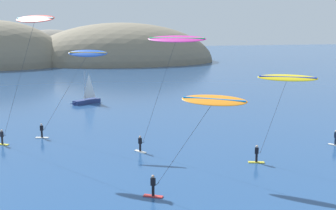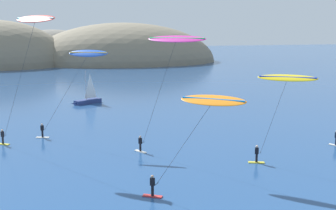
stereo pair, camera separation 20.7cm
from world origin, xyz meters
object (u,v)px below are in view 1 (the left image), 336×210
(kitesurfer_red, at_px, (32,30))
(kitesurfer_yellow, at_px, (284,85))
(kitesurfer_magenta, at_px, (173,48))
(kitesurfer_blue, at_px, (83,62))
(sailboat_near, at_px, (85,100))
(kitesurfer_orange, at_px, (209,108))

(kitesurfer_red, bearing_deg, kitesurfer_yellow, -29.41)
(kitesurfer_magenta, bearing_deg, kitesurfer_blue, 128.57)
(kitesurfer_yellow, relative_size, kitesurfer_magenta, 0.71)
(sailboat_near, height_order, kitesurfer_yellow, kitesurfer_yellow)
(kitesurfer_orange, xyz_separation_m, kitesurfer_magenta, (1.40, 11.75, 3.59))
(kitesurfer_yellow, bearing_deg, kitesurfer_blue, 137.96)
(sailboat_near, xyz_separation_m, kitesurfer_blue, (-2.99, -24.35, 8.25))
(kitesurfer_red, height_order, kitesurfer_yellow, kitesurfer_red)
(kitesurfer_orange, distance_m, kitesurfer_blue, 21.95)
(sailboat_near, relative_size, kitesurfer_orange, 0.71)
(kitesurfer_yellow, bearing_deg, kitesurfer_orange, -147.70)
(kitesurfer_red, bearing_deg, kitesurfer_orange, -58.86)
(kitesurfer_orange, height_order, kitesurfer_red, kitesurfer_red)
(kitesurfer_red, height_order, kitesurfer_blue, kitesurfer_red)
(sailboat_near, height_order, kitesurfer_blue, kitesurfer_blue)
(sailboat_near, xyz_separation_m, kitesurfer_red, (-8.14, -26.93, 11.74))
(kitesurfer_red, distance_m, kitesurfer_magenta, 14.33)
(kitesurfer_orange, relative_size, kitesurfer_yellow, 0.94)
(kitesurfer_orange, height_order, kitesurfer_magenta, kitesurfer_magenta)
(kitesurfer_magenta, bearing_deg, sailboat_near, 97.48)
(sailboat_near, xyz_separation_m, kitesurfer_yellow, (13.20, -38.96, 6.83))
(sailboat_near, bearing_deg, kitesurfer_magenta, -82.52)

